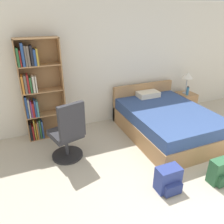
# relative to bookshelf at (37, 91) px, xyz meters

# --- Properties ---
(wall_back) EXTENTS (9.00, 0.06, 2.60)m
(wall_back) POSITION_rel_bookshelf_xyz_m (1.94, 0.22, 0.30)
(wall_back) COLOR silver
(wall_back) RESTS_ON ground_plane
(bookshelf) EXTENTS (0.78, 0.28, 1.97)m
(bookshelf) POSITION_rel_bookshelf_xyz_m (0.00, 0.00, 0.00)
(bookshelf) COLOR #AD7F51
(bookshelf) RESTS_ON ground_plane
(bed) EXTENTS (1.53, 2.07, 0.84)m
(bed) POSITION_rel_bookshelf_xyz_m (2.38, -0.88, -0.70)
(bed) COLOR #AD7F51
(bed) RESTS_ON ground_plane
(office_chair) EXTENTS (0.59, 0.66, 1.11)m
(office_chair) POSITION_rel_bookshelf_xyz_m (0.34, -0.98, -0.51)
(office_chair) COLOR #232326
(office_chair) RESTS_ON ground_plane
(nightstand) EXTENTS (0.42, 0.44, 0.50)m
(nightstand) POSITION_rel_bookshelf_xyz_m (3.53, -0.13, -0.75)
(nightstand) COLOR #AD7F51
(nightstand) RESTS_ON ground_plane
(table_lamp) EXTENTS (0.27, 0.27, 0.53)m
(table_lamp) POSITION_rel_bookshelf_xyz_m (3.51, -0.11, -0.06)
(table_lamp) COLOR #B2B2B7
(table_lamp) RESTS_ON nightstand
(water_bottle) EXTENTS (0.06, 0.06, 0.23)m
(water_bottle) POSITION_rel_bookshelf_xyz_m (3.46, -0.23, -0.39)
(water_bottle) COLOR teal
(water_bottle) RESTS_ON nightstand
(backpack_green) EXTENTS (0.35, 0.23, 0.39)m
(backpack_green) POSITION_rel_bookshelf_xyz_m (2.31, -2.42, -0.81)
(backpack_green) COLOR #2D603D
(backpack_green) RESTS_ON ground_plane
(backpack_blue) EXTENTS (0.35, 0.28, 0.38)m
(backpack_blue) POSITION_rel_bookshelf_xyz_m (1.49, -2.25, -0.82)
(backpack_blue) COLOR navy
(backpack_blue) RESTS_ON ground_plane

